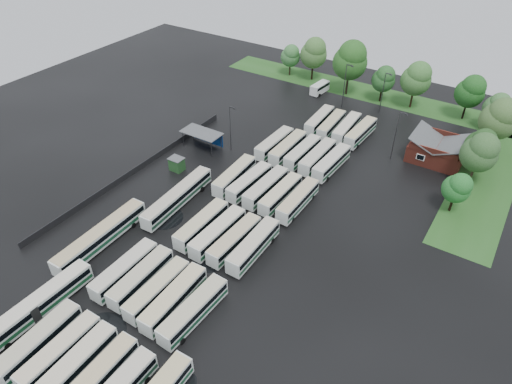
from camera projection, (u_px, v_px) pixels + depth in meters
The scene contains 59 objects.
ground at pixel (204, 239), 71.34m from camera, with size 160.00×160.00×0.00m, color black.
brick_building at pixel (437, 151), 88.54m from camera, with size 10.07×8.60×5.39m.
wash_shed at pixel (203, 134), 91.77m from camera, with size 8.20×4.20×3.58m.
utility_hut at pixel (177, 164), 86.02m from camera, with size 2.70×2.20×2.62m.
grass_strip_north at pixel (370, 93), 113.97m from camera, with size 80.00×10.00×0.01m, color #25561D.
grass_strip_east at pixel (488, 175), 85.36m from camera, with size 10.00×50.00×0.01m, color #25561D.
west_fence at pixel (137, 169), 85.96m from camera, with size 0.10×50.00×1.20m, color #2D2D30.
bus_r0c0 at pixel (39, 341), 54.58m from camera, with size 2.89×11.39×3.14m.
bus_r0c1 at pixel (60, 352), 53.52m from camera, with size 2.45×10.85×3.01m.
bus_r0c2 at pixel (75, 366), 52.00m from camera, with size 2.77×11.28×3.12m.
bus_r0c3 at pixel (97, 378), 50.82m from camera, with size 2.68×11.09×3.07m.
bus_r1c0 at pixel (125, 270), 63.85m from camera, with size 2.50×11.19×3.11m.
bus_r1c1 at pixel (141, 278), 62.73m from camera, with size 2.66×11.05×3.06m.
bus_r1c2 at pixel (157, 290), 61.03m from camera, with size 2.34×10.89×3.03m.
bus_r1c3 at pixel (174, 299), 59.71m from camera, with size 2.78×11.41×3.16m.
bus_r1c4 at pixel (194, 311), 58.19m from camera, with size 2.77×11.36×3.14m.
bus_r2c1 at pixel (202, 225), 71.54m from camera, with size 2.43×11.24×3.13m.
bus_r2c2 at pixel (218, 233), 69.99m from camera, with size 2.69×11.47×3.18m.
bus_r2c3 at pixel (234, 240), 68.78m from camera, with size 2.69×11.05×3.06m.
bus_r2c4 at pixel (253, 246), 67.67m from camera, with size 2.59×11.43×3.17m.
bus_r3c0 at pixel (234, 176), 82.23m from camera, with size 2.93×11.38×3.14m.
bus_r3c1 at pixel (249, 182), 80.74m from camera, with size 2.76×10.99×3.03m.
bus_r3c2 at pixel (266, 187), 79.41m from camera, with size 2.69×11.26×3.12m.
bus_r3c3 at pixel (280, 194), 77.95m from camera, with size 2.54×10.87×3.01m.
bus_r3c4 at pixel (298, 200), 76.53m from camera, with size 2.38×11.07×3.08m.
bus_r4c0 at pixel (274, 143), 91.33m from camera, with size 2.61×11.13×3.08m.
bus_r4c1 at pixel (288, 148), 89.92m from camera, with size 2.43×11.33×3.15m.
bus_r4c2 at pixel (303, 152), 88.64m from camera, with size 2.55×11.05×3.06m.
bus_r4c3 at pixel (318, 157), 87.28m from camera, with size 2.54×11.37×3.16m.
bus_r4c4 at pixel (332, 162), 85.72m from camera, with size 2.88×11.33×3.13m.
bus_r5c1 at pixel (319, 120), 99.24m from camera, with size 2.77×10.96×3.03m.
bus_r5c2 at pixel (331, 125), 97.58m from camera, with size 2.74×10.87×3.00m.
bus_r5c3 at pixel (346, 128), 96.33m from camera, with size 2.84×11.26×3.11m.
bus_r5c4 at pixel (360, 132), 94.85m from camera, with size 2.84×11.18×3.09m.
artic_bus_west_a at pixel (36, 307), 58.75m from camera, with size 2.56×16.33×3.02m.
artic_bus_west_b at pixel (178, 197), 77.23m from camera, with size 3.13×16.62×3.07m.
artic_bus_west_c at pixel (101, 236), 69.31m from camera, with size 2.81×17.08×3.16m.
minibus at pixel (320, 88), 113.28m from camera, with size 2.79×6.04×2.55m.
tree_north_0 at pixel (291, 55), 119.89m from camera, with size 5.11×5.11×8.46m.
tree_north_1 at pixel (314, 52), 116.38m from camera, with size 6.86×6.86×11.36m.
tree_north_2 at pixel (351, 60), 108.28m from camera, with size 8.27×8.27×13.70m.
tree_north_3 at pixel (384, 79), 106.84m from camera, with size 5.47×5.47×9.06m.
tree_north_4 at pixel (417, 78), 103.39m from camera, with size 6.85×6.85×11.34m.
tree_north_5 at pixel (471, 91), 99.10m from camera, with size 6.37×6.37×10.55m.
tree_north_6 at pixel (497, 107), 95.53m from camera, with size 5.35×5.35×8.86m.
tree_east_0 at pixel (458, 187), 73.93m from camera, with size 4.69×4.65×7.71m.
tree_east_1 at pixel (480, 152), 79.13m from camera, with size 6.38×6.38×10.56m.
tree_east_2 at pixel (481, 144), 83.16m from camera, with size 5.47×5.44×9.02m.
tree_east_3 at pixel (500, 118), 87.17m from camera, with size 7.21×7.21×11.94m.
tree_east_4 at pixel (499, 110), 95.20m from camera, with size 4.94×4.92×8.15m.
lamp_post_ne at pixel (397, 133), 86.35m from camera, with size 1.56×0.30×10.16m.
lamp_post_nw at pixel (231, 125), 89.19m from camera, with size 1.49×0.29×9.69m.
lamp_post_back_w at pixel (345, 83), 103.75m from camera, with size 1.65×0.32×10.70m.
lamp_post_back_e at pixel (384, 90), 102.29m from camera, with size 1.48×0.29×9.63m.
puddle_0 at pixel (101, 333), 57.55m from camera, with size 6.44×6.44×0.01m, color black.
puddle_1 at pixel (126, 380), 52.43m from camera, with size 3.38×3.38×0.01m, color black.
puddle_2 at pixel (165, 218), 75.49m from camera, with size 6.04×6.04×0.01m, color black.
puddle_3 at pixel (210, 266), 66.83m from camera, with size 2.99×2.99×0.01m, color black.
puddle_4 at pixel (183, 382), 52.20m from camera, with size 3.20×3.20×0.01m, color black.
Camera 1 is at (35.34, -39.71, 48.85)m, focal length 32.00 mm.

